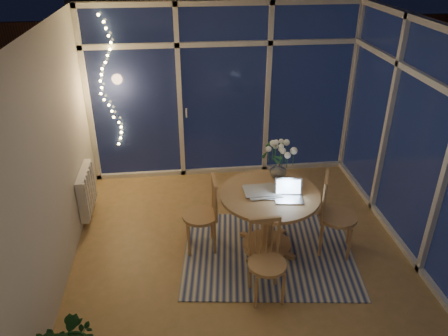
{
  "coord_description": "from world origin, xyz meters",
  "views": [
    {
      "loc": [
        -0.69,
        -4.19,
        3.36
      ],
      "look_at": [
        -0.19,
        0.25,
        0.97
      ],
      "focal_mm": 35.0,
      "sensor_mm": 36.0,
      "label": 1
    }
  ],
  "objects_px": {
    "chair_right": "(338,215)",
    "chair_front": "(267,263)",
    "chair_left": "(200,214)",
    "flower_vase": "(278,170)",
    "laptop": "(289,191)",
    "dining_table": "(268,221)"
  },
  "relations": [
    {
      "from": "dining_table",
      "to": "chair_front",
      "type": "height_order",
      "value": "chair_front"
    },
    {
      "from": "chair_right",
      "to": "chair_front",
      "type": "bearing_deg",
      "value": 145.25
    },
    {
      "from": "dining_table",
      "to": "chair_right",
      "type": "bearing_deg",
      "value": -9.08
    },
    {
      "from": "chair_right",
      "to": "chair_front",
      "type": "relative_size",
      "value": 1.13
    },
    {
      "from": "dining_table",
      "to": "chair_right",
      "type": "distance_m",
      "value": 0.81
    },
    {
      "from": "dining_table",
      "to": "chair_left",
      "type": "xyz_separation_m",
      "value": [
        -0.79,
        0.11,
        0.09
      ]
    },
    {
      "from": "chair_left",
      "to": "laptop",
      "type": "distance_m",
      "value": 1.09
    },
    {
      "from": "chair_front",
      "to": "laptop",
      "type": "distance_m",
      "value": 0.84
    },
    {
      "from": "chair_left",
      "to": "laptop",
      "type": "xyz_separation_m",
      "value": [
        0.97,
        -0.27,
        0.41
      ]
    },
    {
      "from": "chair_front",
      "to": "flower_vase",
      "type": "xyz_separation_m",
      "value": [
        0.34,
        1.13,
        0.44
      ]
    },
    {
      "from": "dining_table",
      "to": "flower_vase",
      "type": "bearing_deg",
      "value": 63.99
    },
    {
      "from": "flower_vase",
      "to": "chair_left",
      "type": "bearing_deg",
      "value": -166.79
    },
    {
      "from": "chair_front",
      "to": "laptop",
      "type": "bearing_deg",
      "value": 57.7
    },
    {
      "from": "chair_left",
      "to": "chair_front",
      "type": "xyz_separation_m",
      "value": [
        0.62,
        -0.9,
        -0.03
      ]
    },
    {
      "from": "chair_left",
      "to": "chair_front",
      "type": "relative_size",
      "value": 1.06
    },
    {
      "from": "chair_left",
      "to": "flower_vase",
      "type": "bearing_deg",
      "value": 101.92
    },
    {
      "from": "flower_vase",
      "to": "laptop",
      "type": "bearing_deg",
      "value": -88.37
    },
    {
      "from": "dining_table",
      "to": "chair_right",
      "type": "height_order",
      "value": "chair_right"
    },
    {
      "from": "dining_table",
      "to": "chair_left",
      "type": "height_order",
      "value": "chair_left"
    },
    {
      "from": "laptop",
      "to": "chair_right",
      "type": "bearing_deg",
      "value": 10.62
    },
    {
      "from": "laptop",
      "to": "flower_vase",
      "type": "height_order",
      "value": "laptop"
    },
    {
      "from": "laptop",
      "to": "flower_vase",
      "type": "relative_size",
      "value": 1.45
    }
  ]
}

